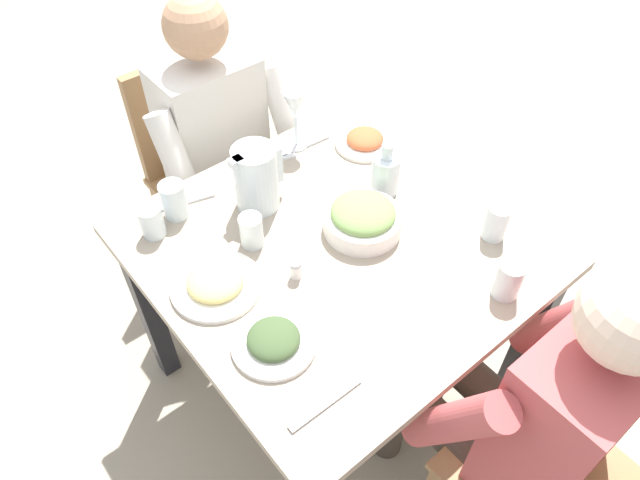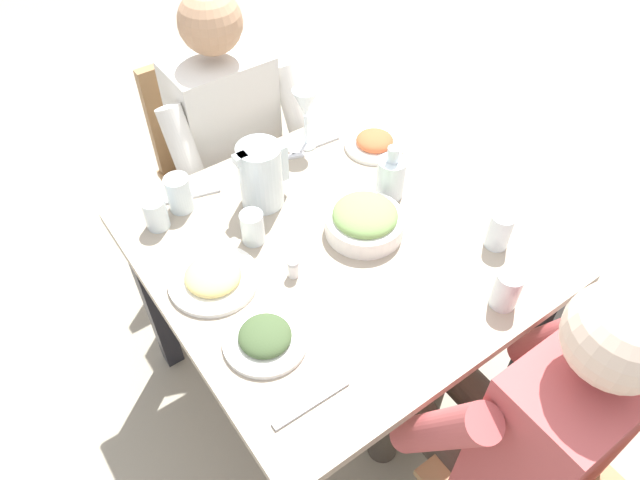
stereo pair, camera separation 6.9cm
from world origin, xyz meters
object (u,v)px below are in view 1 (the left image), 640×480
object	(u,v)px
water_glass_far_right	(496,222)
dining_table	(336,270)
plate_fries	(216,283)
salt_shaker	(296,269)
water_glass_by_pitcher	(508,280)
water_glass_near_left	(174,200)
diner_near	(523,402)
water_pitcher	(256,178)
plate_dolmas	(274,341)
water_glass_far_left	(152,222)
plate_rice_curry	(365,141)
oil_carafe	(385,176)
chair_far	(204,163)
salad_bowl	(363,218)
diner_far	(230,159)
wine_glass	(295,107)
water_glass_center	(251,231)

from	to	relation	value
water_glass_far_right	dining_table	bearing A→B (deg)	143.93
plate_fries	water_glass_far_right	distance (m)	0.74
dining_table	salt_shaker	distance (m)	0.21
water_glass_by_pitcher	water_glass_near_left	bearing A→B (deg)	122.64
diner_near	water_pitcher	size ratio (longest dim) A/B	6.04
plate_dolmas	water_glass_far_left	world-z (taller)	water_glass_far_left
plate_rice_curry	water_pitcher	bearing A→B (deg)	-178.77
plate_dolmas	oil_carafe	world-z (taller)	oil_carafe
chair_far	water_glass_by_pitcher	size ratio (longest dim) A/B	8.32
water_pitcher	salad_bowl	bearing A→B (deg)	-58.53
water_pitcher	water_glass_far_right	world-z (taller)	water_pitcher
water_glass_by_pitcher	water_glass_far_right	bearing A→B (deg)	47.45
diner_far	salad_bowl	xyz separation A→B (m)	(0.05, -0.59, 0.14)
diner_near	salad_bowl	xyz separation A→B (m)	(0.01, 0.57, 0.14)
plate_fries	plate_rice_curry	bearing A→B (deg)	15.66
chair_far	diner_far	distance (m)	0.25
diner_far	water_glass_far_left	size ratio (longest dim) A/B	12.66
plate_dolmas	plate_rice_curry	bearing A→B (deg)	32.16
diner_far	water_pitcher	distance (m)	0.40
water_glass_far_left	wine_glass	world-z (taller)	wine_glass
water_glass_center	water_glass_far_right	bearing A→B (deg)	-36.99
water_glass_by_pitcher	water_glass_far_left	bearing A→B (deg)	127.92
diner_far	oil_carafe	size ratio (longest dim) A/B	6.98
plate_dolmas	diner_near	bearing A→B (deg)	-48.26
plate_rice_curry	plate_fries	bearing A→B (deg)	-164.34
salad_bowl	water_glass_far_left	world-z (taller)	same
plate_fries	water_glass_far_left	world-z (taller)	water_glass_far_left
wine_glass	oil_carafe	bearing A→B (deg)	-78.68
salad_bowl	plate_rice_curry	bearing A→B (deg)	46.56
diner_near	water_glass_far_right	distance (m)	0.46
water_glass_by_pitcher	water_glass_far_left	size ratio (longest dim) A/B	1.13
diner_near	plate_dolmas	world-z (taller)	diner_near
diner_near	plate_rice_curry	xyz separation A→B (m)	(0.27, 0.84, 0.12)
plate_fries	diner_far	bearing A→B (deg)	54.70
dining_table	water_glass_far_left	distance (m)	0.51
dining_table	salad_bowl	distance (m)	0.18
plate_fries	water_glass_far_right	bearing A→B (deg)	-25.69
chair_far	water_glass_far_left	distance (m)	0.66
diner_near	water_glass_center	size ratio (longest dim) A/B	12.38
diner_near	wine_glass	size ratio (longest dim) A/B	5.86
chair_far	plate_fries	bearing A→B (deg)	-116.80
water_glass_near_left	oil_carafe	world-z (taller)	oil_carafe
water_pitcher	plate_fries	distance (m)	0.32
water_glass_near_left	water_glass_by_pitcher	bearing A→B (deg)	-57.36
plate_rice_curry	water_glass_center	distance (m)	0.52
dining_table	plate_fries	bearing A→B (deg)	167.23
salad_bowl	plate_fries	world-z (taller)	salad_bowl
oil_carafe	diner_near	bearing A→B (deg)	-104.21
dining_table	plate_dolmas	bearing A→B (deg)	-154.57
water_glass_by_pitcher	water_glass_far_left	world-z (taller)	water_glass_by_pitcher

